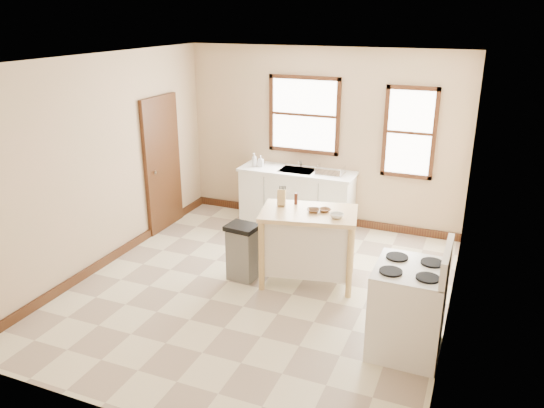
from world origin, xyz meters
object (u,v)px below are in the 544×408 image
at_px(bowl_b, 325,210).
at_px(pepper_grinder, 296,199).
at_px(trash_bin, 243,252).
at_px(gas_stove, 409,298).
at_px(soap_bottle_b, 261,161).
at_px(bowl_c, 337,216).
at_px(dish_rack, 330,171).
at_px(kitchen_island, 308,247).
at_px(soap_bottle_a, 254,160).
at_px(bowl_a, 313,210).
at_px(knife_block, 281,198).

bearing_deg(bowl_b, pepper_grinder, 164.96).
height_order(trash_bin, gas_stove, gas_stove).
relative_size(soap_bottle_b, bowl_c, 1.08).
bearing_deg(dish_rack, gas_stove, -81.81).
xyz_separation_m(soap_bottle_b, gas_stove, (2.82, -2.78, -0.41)).
bearing_deg(bowl_b, soap_bottle_b, 133.31).
relative_size(soap_bottle_b, kitchen_island, 0.15).
bearing_deg(soap_bottle_a, soap_bottle_b, 33.27).
bearing_deg(kitchen_island, gas_stove, -48.10).
bearing_deg(trash_bin, bowl_c, 13.68).
xyz_separation_m(kitchen_island, bowl_a, (0.06, -0.00, 0.50)).
xyz_separation_m(soap_bottle_a, kitchen_island, (1.51, -1.72, -0.55)).
xyz_separation_m(kitchen_island, bowl_b, (0.18, 0.06, 0.50)).
bearing_deg(soap_bottle_a, bowl_a, -38.01).
height_order(bowl_b, bowl_c, bowl_c).
xyz_separation_m(soap_bottle_a, knife_block, (1.12, -1.65, 0.03)).
bearing_deg(kitchen_island, trash_bin, -174.54).
relative_size(soap_bottle_b, dish_rack, 0.42).
bearing_deg(pepper_grinder, trash_bin, -142.62).
relative_size(bowl_a, gas_stove, 0.13).
height_order(dish_rack, kitchen_island, dish_rack).
distance_m(knife_block, bowl_a, 0.46).
height_order(bowl_a, bowl_c, bowl_c).
distance_m(soap_bottle_b, kitchen_island, 2.32).
distance_m(soap_bottle_b, pepper_grinder, 1.97).
relative_size(soap_bottle_a, bowl_a, 1.38).
bearing_deg(bowl_c, dish_rack, 108.67).
xyz_separation_m(pepper_grinder, bowl_c, (0.61, -0.26, -0.05)).
relative_size(dish_rack, bowl_a, 2.66).
relative_size(bowl_c, trash_bin, 0.22).
bearing_deg(bowl_a, gas_stove, -37.07).
xyz_separation_m(knife_block, bowl_a, (0.45, -0.07, -0.08)).
height_order(dish_rack, bowl_a, dish_rack).
distance_m(bowl_a, gas_stove, 1.73).
bearing_deg(gas_stove, trash_bin, 160.78).
height_order(soap_bottle_a, trash_bin, soap_bottle_a).
distance_m(soap_bottle_a, bowl_a, 2.33).
xyz_separation_m(bowl_a, bowl_b, (0.12, 0.07, -0.00)).
distance_m(soap_bottle_b, knife_block, 1.98).
bearing_deg(bowl_c, bowl_b, 142.58).
distance_m(soap_bottle_a, soap_bottle_b, 0.10).
relative_size(pepper_grinder, bowl_c, 0.90).
bearing_deg(bowl_a, bowl_b, 29.44).
xyz_separation_m(soap_bottle_a, pepper_grinder, (1.27, -1.54, 0.01)).
bearing_deg(bowl_a, trash_bin, -163.88).
height_order(pepper_grinder, bowl_c, pepper_grinder).
distance_m(kitchen_island, trash_bin, 0.85).
distance_m(kitchen_island, pepper_grinder, 0.63).
bearing_deg(bowl_b, dish_rack, 104.21).
height_order(bowl_b, trash_bin, bowl_b).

